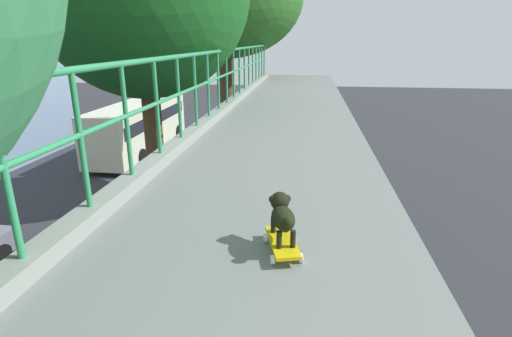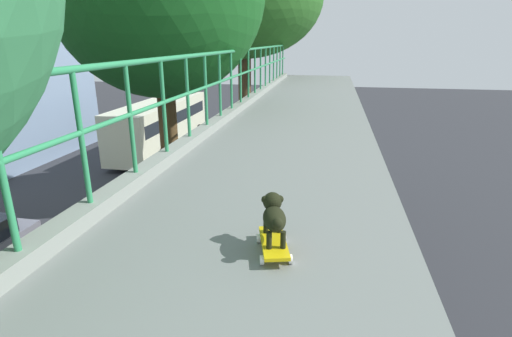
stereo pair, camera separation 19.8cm
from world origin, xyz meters
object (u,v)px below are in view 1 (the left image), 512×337
Objects in this scene: city_bus at (140,124)px; small_dog at (282,214)px; toy_skateboard at (282,243)px; car_yellow_cab_fifth at (124,211)px.

small_dog reaches higher than city_bus.
toy_skateboard is (10.19, -20.58, 3.70)m from city_bus.
toy_skateboard is at bearing -63.65° from city_bus.
toy_skateboard reaches higher than city_bus.
small_dog is at bearing -57.60° from car_yellow_cab_fifth.
car_yellow_cab_fifth is 13.12m from toy_skateboard.
city_bus is 23.26m from toy_skateboard.
city_bus is 23.25m from small_dog.
car_yellow_cab_fifth is 0.39× the size of city_bus.
city_bus is at bearing 116.38° from small_dog.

